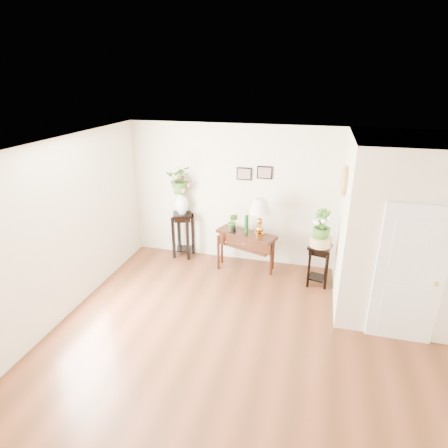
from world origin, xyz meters
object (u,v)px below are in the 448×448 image
(console_table, at_px, (246,251))
(table_lamp, at_px, (260,217))
(plant_stand_a, at_px, (183,235))
(plant_stand_b, at_px, (318,265))

(console_table, height_order, table_lamp, table_lamp)
(plant_stand_a, distance_m, plant_stand_b, 2.85)
(plant_stand_a, xyz_separation_m, plant_stand_b, (2.81, -0.50, -0.09))
(console_table, bearing_deg, plant_stand_b, 9.65)
(plant_stand_a, bearing_deg, console_table, -10.08)
(console_table, relative_size, plant_stand_a, 1.21)
(console_table, distance_m, table_lamp, 0.78)
(table_lamp, bearing_deg, plant_stand_a, 171.45)
(plant_stand_b, bearing_deg, console_table, 169.99)
(plant_stand_b, bearing_deg, plant_stand_a, 169.96)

